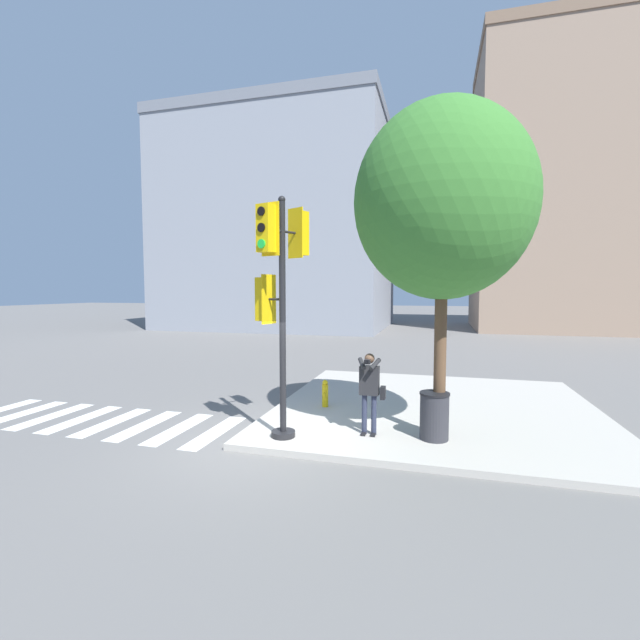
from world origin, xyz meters
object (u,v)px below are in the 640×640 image
Objects in this scene: fire_hydrant at (325,393)px; street_tree at (443,202)px; traffic_signal_pole at (279,284)px; trash_bin at (434,416)px; person_photographer at (370,386)px.

street_tree is at bearing -29.67° from fire_hydrant.
trash_bin is at bearing 11.84° from traffic_signal_pole.
fire_hydrant is (-2.83, 1.61, -4.40)m from street_tree.
person_photographer is 1.41m from trash_bin.
street_tree reaches higher than person_photographer.
fire_hydrant is at bearing 150.33° from street_tree.
trash_bin is at bearing -32.50° from fire_hydrant.
traffic_signal_pole is 2.86× the size of person_photographer.
traffic_signal_pole reaches higher than fire_hydrant.
traffic_signal_pole is at bearing -168.16° from trash_bin.
street_tree reaches higher than traffic_signal_pole.
trash_bin is at bearing -123.88° from street_tree.
person_photographer is 2.40m from fire_hydrant.
street_tree is 5.47m from fire_hydrant.
traffic_signal_pole is 6.97× the size of fire_hydrant.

